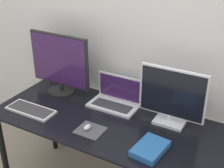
{
  "coord_description": "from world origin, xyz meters",
  "views": [
    {
      "loc": [
        0.93,
        -1.24,
        1.96
      ],
      "look_at": [
        -0.02,
        0.46,
        0.98
      ],
      "focal_mm": 50.0,
      "sensor_mm": 36.0,
      "label": 1
    }
  ],
  "objects_px": {
    "monitor_right": "(172,97)",
    "mouse": "(87,127)",
    "laptop": "(116,98)",
    "keyboard": "(31,110)",
    "book": "(150,149)",
    "monitor_left": "(60,64)"
  },
  "relations": [
    {
      "from": "laptop",
      "to": "book",
      "type": "height_order",
      "value": "laptop"
    },
    {
      "from": "laptop",
      "to": "keyboard",
      "type": "xyz_separation_m",
      "value": [
        -0.5,
        -0.39,
        -0.05
      ]
    },
    {
      "from": "monitor_left",
      "to": "laptop",
      "type": "xyz_separation_m",
      "value": [
        0.48,
        0.04,
        -0.19
      ]
    },
    {
      "from": "monitor_left",
      "to": "laptop",
      "type": "relative_size",
      "value": 1.43
    },
    {
      "from": "monitor_right",
      "to": "mouse",
      "type": "distance_m",
      "value": 0.6
    },
    {
      "from": "monitor_left",
      "to": "monitor_right",
      "type": "bearing_deg",
      "value": 0.0
    },
    {
      "from": "monitor_left",
      "to": "book",
      "type": "relative_size",
      "value": 2.09
    },
    {
      "from": "monitor_right",
      "to": "laptop",
      "type": "distance_m",
      "value": 0.47
    },
    {
      "from": "mouse",
      "to": "monitor_right",
      "type": "bearing_deg",
      "value": 37.58
    },
    {
      "from": "laptop",
      "to": "keyboard",
      "type": "relative_size",
      "value": 0.98
    },
    {
      "from": "laptop",
      "to": "keyboard",
      "type": "distance_m",
      "value": 0.64
    },
    {
      "from": "laptop",
      "to": "book",
      "type": "relative_size",
      "value": 1.46
    },
    {
      "from": "monitor_right",
      "to": "keyboard",
      "type": "xyz_separation_m",
      "value": [
        -0.95,
        -0.35,
        -0.2
      ]
    },
    {
      "from": "keyboard",
      "to": "book",
      "type": "distance_m",
      "value": 0.95
    },
    {
      "from": "laptop",
      "to": "monitor_left",
      "type": "bearing_deg",
      "value": -175.19
    },
    {
      "from": "book",
      "to": "monitor_left",
      "type": "bearing_deg",
      "value": 159.43
    },
    {
      "from": "monitor_left",
      "to": "keyboard",
      "type": "xyz_separation_m",
      "value": [
        -0.02,
        -0.35,
        -0.24
      ]
    },
    {
      "from": "laptop",
      "to": "monitor_right",
      "type": "bearing_deg",
      "value": -5.19
    },
    {
      "from": "laptop",
      "to": "book",
      "type": "distance_m",
      "value": 0.6
    },
    {
      "from": "laptop",
      "to": "keyboard",
      "type": "bearing_deg",
      "value": -142.15
    },
    {
      "from": "keyboard",
      "to": "book",
      "type": "relative_size",
      "value": 1.48
    },
    {
      "from": "monitor_right",
      "to": "monitor_left",
      "type": "bearing_deg",
      "value": -180.0
    }
  ]
}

